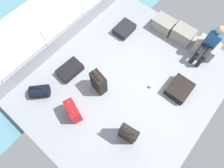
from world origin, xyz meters
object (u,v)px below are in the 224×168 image
at_px(suitcase_0, 73,111).
at_px(duffel_bag, 40,91).
at_px(cargo_crate_1, 183,34).
at_px(paper_cup, 151,86).
at_px(suitcase_1, 70,70).
at_px(suitcase_4, 128,134).
at_px(cargo_crate_0, 164,24).
at_px(suitcase_2, 99,83).
at_px(passenger_seated, 209,44).
at_px(suitcase_5, 179,89).
at_px(cargo_crate_2, 206,48).
at_px(suitcase_3, 124,29).

xyz_separation_m(suitcase_0, duffel_bag, (-1.05, -0.18, -0.12)).
xyz_separation_m(cargo_crate_1, paper_cup, (0.24, -1.87, -0.15)).
relative_size(suitcase_1, suitcase_4, 0.75).
relative_size(cargo_crate_0, suitcase_2, 0.78).
relative_size(passenger_seated, suitcase_1, 1.55).
bearing_deg(suitcase_2, duffel_bag, -133.58).
xyz_separation_m(suitcase_1, suitcase_5, (2.54, 1.43, 0.01)).
height_order(cargo_crate_2, suitcase_5, cargo_crate_2).
bearing_deg(suitcase_5, cargo_crate_0, 135.28).
height_order(passenger_seated, duffel_bag, passenger_seated).
height_order(suitcase_2, suitcase_3, suitcase_2).
xyz_separation_m(cargo_crate_2, suitcase_5, (0.09, -1.52, -0.07)).
relative_size(suitcase_2, suitcase_3, 1.32).
relative_size(cargo_crate_1, suitcase_4, 0.69).
relative_size(cargo_crate_1, paper_cup, 6.33).
bearing_deg(suitcase_4, paper_cup, 102.12).
bearing_deg(suitcase_3, cargo_crate_2, 22.28).
relative_size(cargo_crate_2, suitcase_2, 0.79).
height_order(duffel_bag, paper_cup, duffel_bag).
bearing_deg(cargo_crate_1, paper_cup, -82.77).
xyz_separation_m(passenger_seated, suitcase_5, (0.09, -1.34, -0.44)).
bearing_deg(suitcase_4, cargo_crate_2, 86.50).
relative_size(suitcase_3, suitcase_5, 0.95).
distance_m(cargo_crate_1, passenger_seated, 0.83).
relative_size(suitcase_2, suitcase_5, 1.26).
bearing_deg(suitcase_0, suitcase_4, 17.34).
bearing_deg(passenger_seated, suitcase_3, -161.82).
distance_m(passenger_seated, suitcase_4, 3.13).
bearing_deg(suitcase_3, duffel_bag, -96.71).
distance_m(cargo_crate_2, suitcase_1, 3.83).
relative_size(suitcase_1, suitcase_5, 1.06).
height_order(suitcase_0, duffel_bag, suitcase_0).
xyz_separation_m(cargo_crate_0, passenger_seated, (1.39, -0.13, 0.38)).
distance_m(suitcase_5, paper_cup, 0.71).
xyz_separation_m(suitcase_1, duffel_bag, (-0.11, -0.94, 0.06)).
relative_size(suitcase_0, duffel_bag, 1.35).
bearing_deg(duffel_bag, cargo_crate_0, 73.00).
height_order(passenger_seated, suitcase_2, passenger_seated).
xyz_separation_m(suitcase_3, suitcase_5, (2.30, -0.62, 0.01)).
relative_size(cargo_crate_2, suitcase_1, 0.94).
bearing_deg(suitcase_0, cargo_crate_2, 67.91).
bearing_deg(suitcase_4, duffel_bag, -166.02).
relative_size(suitcase_0, suitcase_1, 1.09).
distance_m(passenger_seated, duffel_bag, 4.52).
xyz_separation_m(cargo_crate_1, suitcase_5, (0.83, -1.49, -0.09)).
xyz_separation_m(cargo_crate_2, passenger_seated, (0.00, -0.18, 0.37)).
distance_m(cargo_crate_2, suitcase_2, 3.18).
bearing_deg(suitcase_2, suitcase_1, -170.67).
bearing_deg(suitcase_2, suitcase_3, 109.98).
height_order(suitcase_1, duffel_bag, duffel_bag).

